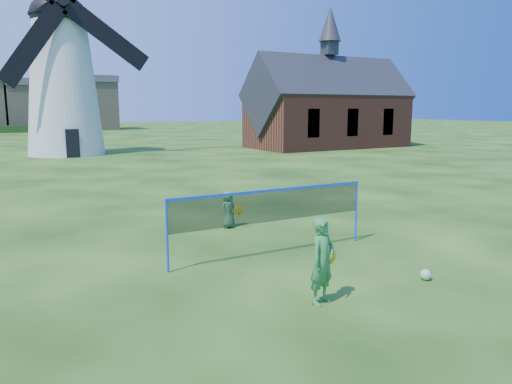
{
  "coord_description": "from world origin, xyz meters",
  "views": [
    {
      "loc": [
        -5.08,
        -8.97,
        3.37
      ],
      "look_at": [
        0.2,
        0.5,
        1.5
      ],
      "focal_mm": 34.37,
      "sensor_mm": 36.0,
      "label": 1
    }
  ],
  "objects_px": {
    "chapel": "(328,109)",
    "player_boy": "(228,210)",
    "windmill": "(63,76)",
    "play_ball": "(426,275)",
    "badminton_net": "(272,207)",
    "player_girl": "(323,261)"
  },
  "relations": [
    {
      "from": "windmill",
      "to": "player_boy",
      "type": "height_order",
      "value": "windmill"
    },
    {
      "from": "windmill",
      "to": "player_girl",
      "type": "height_order",
      "value": "windmill"
    },
    {
      "from": "chapel",
      "to": "badminton_net",
      "type": "relative_size",
      "value": 2.75
    },
    {
      "from": "play_ball",
      "to": "windmill",
      "type": "bearing_deg",
      "value": 93.8
    },
    {
      "from": "windmill",
      "to": "player_boy",
      "type": "relative_size",
      "value": 15.26
    },
    {
      "from": "chapel",
      "to": "badminton_net",
      "type": "height_order",
      "value": "chapel"
    },
    {
      "from": "chapel",
      "to": "player_boy",
      "type": "relative_size",
      "value": 13.26
    },
    {
      "from": "windmill",
      "to": "player_boy",
      "type": "xyz_separation_m",
      "value": [
        0.57,
        -25.59,
        -5.07
      ]
    },
    {
      "from": "play_ball",
      "to": "chapel",
      "type": "bearing_deg",
      "value": 55.98
    },
    {
      "from": "chapel",
      "to": "player_girl",
      "type": "distance_m",
      "value": 35.04
    },
    {
      "from": "chapel",
      "to": "play_ball",
      "type": "relative_size",
      "value": 63.05
    },
    {
      "from": "player_boy",
      "to": "play_ball",
      "type": "distance_m",
      "value": 5.99
    },
    {
      "from": "chapel",
      "to": "player_boy",
      "type": "xyz_separation_m",
      "value": [
        -20.29,
        -22.03,
        -2.78
      ]
    },
    {
      "from": "chapel",
      "to": "play_ball",
      "type": "height_order",
      "value": "chapel"
    },
    {
      "from": "windmill",
      "to": "play_ball",
      "type": "relative_size",
      "value": 72.58
    },
    {
      "from": "player_girl",
      "to": "badminton_net",
      "type": "bearing_deg",
      "value": 57.34
    },
    {
      "from": "badminton_net",
      "to": "play_ball",
      "type": "relative_size",
      "value": 22.95
    },
    {
      "from": "badminton_net",
      "to": "play_ball",
      "type": "bearing_deg",
      "value": -58.37
    },
    {
      "from": "badminton_net",
      "to": "player_boy",
      "type": "xyz_separation_m",
      "value": [
        0.29,
        2.86,
        -0.62
      ]
    },
    {
      "from": "player_boy",
      "to": "windmill",
      "type": "bearing_deg",
      "value": -101.64
    },
    {
      "from": "chapel",
      "to": "badminton_net",
      "type": "distance_m",
      "value": 32.36
    },
    {
      "from": "play_ball",
      "to": "player_boy",
      "type": "bearing_deg",
      "value": 104.69
    }
  ]
}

